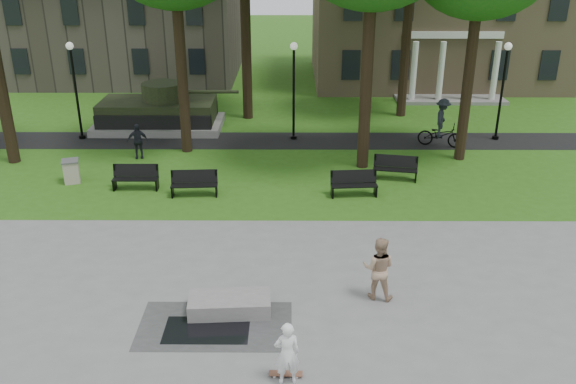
% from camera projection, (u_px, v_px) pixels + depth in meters
% --- Properties ---
extents(ground, '(120.00, 120.00, 0.00)m').
position_uv_depth(ground, '(279.00, 264.00, 18.93)').
color(ground, '#2C5914').
rests_on(ground, ground).
extents(plaza, '(22.00, 16.00, 0.02)m').
position_uv_depth(plaza, '(274.00, 370.00, 14.33)').
color(plaza, gray).
rests_on(plaza, ground).
extents(footpath, '(44.00, 2.60, 0.01)m').
position_uv_depth(footpath, '(283.00, 141.00, 29.94)').
color(footpath, black).
rests_on(footpath, ground).
extents(building_right, '(17.00, 12.00, 8.60)m').
position_uv_depth(building_right, '(434.00, 14.00, 41.02)').
color(building_right, '#9E8460').
rests_on(building_right, ground).
extents(building_left, '(15.00, 10.00, 7.20)m').
position_uv_depth(building_left, '(126.00, 24.00, 41.89)').
color(building_left, '#4C443D').
rests_on(building_left, ground).
extents(lamp_left, '(0.36, 0.36, 4.73)m').
position_uv_depth(lamp_left, '(75.00, 83.00, 29.16)').
color(lamp_left, black).
rests_on(lamp_left, ground).
extents(lamp_mid, '(0.36, 0.36, 4.73)m').
position_uv_depth(lamp_mid, '(294.00, 83.00, 29.11)').
color(lamp_mid, black).
rests_on(lamp_mid, ground).
extents(lamp_right, '(0.36, 0.36, 4.73)m').
position_uv_depth(lamp_right, '(503.00, 84.00, 29.06)').
color(lamp_right, black).
rests_on(lamp_right, ground).
extents(tank_monument, '(7.45, 3.40, 2.40)m').
position_uv_depth(tank_monument, '(159.00, 112.00, 31.47)').
color(tank_monument, gray).
rests_on(tank_monument, ground).
extents(puddle, '(2.20, 1.20, 0.00)m').
position_uv_depth(puddle, '(207.00, 330.00, 15.75)').
color(puddle, black).
rests_on(puddle, plaza).
extents(concrete_block, '(2.26, 1.13, 0.45)m').
position_uv_depth(concrete_block, '(230.00, 304.00, 16.44)').
color(concrete_block, gray).
rests_on(concrete_block, plaza).
extents(skateboard, '(0.79, 0.23, 0.07)m').
position_uv_depth(skateboard, '(286.00, 374.00, 14.13)').
color(skateboard, brown).
rests_on(skateboard, plaza).
extents(skateboarder, '(0.64, 0.47, 1.61)m').
position_uv_depth(skateboarder, '(287.00, 353.00, 13.64)').
color(skateboarder, white).
rests_on(skateboarder, plaza).
extents(friend_watching, '(1.05, 0.90, 1.86)m').
position_uv_depth(friend_watching, '(379.00, 268.00, 16.82)').
color(friend_watching, tan).
rests_on(friend_watching, plaza).
extents(pedestrian_walker, '(0.99, 0.56, 1.60)m').
position_uv_depth(pedestrian_walker, '(138.00, 141.00, 27.40)').
color(pedestrian_walker, black).
rests_on(pedestrian_walker, ground).
extents(cyclist, '(2.27, 1.36, 2.32)m').
position_uv_depth(cyclist, '(441.00, 127.00, 28.82)').
color(cyclist, black).
rests_on(cyclist, ground).
extents(park_bench_0, '(1.80, 0.53, 1.00)m').
position_uv_depth(park_bench_0, '(136.00, 176.00, 24.21)').
color(park_bench_0, black).
rests_on(park_bench_0, ground).
extents(park_bench_1, '(1.82, 0.62, 1.00)m').
position_uv_depth(park_bench_1, '(194.00, 183.00, 23.62)').
color(park_bench_1, black).
rests_on(park_bench_1, ground).
extents(park_bench_2, '(1.83, 0.66, 1.00)m').
position_uv_depth(park_bench_2, '(354.00, 183.00, 23.60)').
color(park_bench_2, black).
rests_on(park_bench_2, ground).
extents(park_bench_3, '(1.85, 0.85, 1.00)m').
position_uv_depth(park_bench_3, '(395.00, 167.00, 25.15)').
color(park_bench_3, black).
rests_on(park_bench_3, ground).
extents(trash_bin, '(0.82, 0.82, 0.96)m').
position_uv_depth(trash_bin, '(71.00, 171.00, 24.85)').
color(trash_bin, '#BFAF9D').
rests_on(trash_bin, ground).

